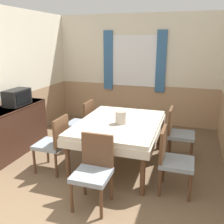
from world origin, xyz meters
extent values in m
cube|color=silver|center=(0.00, 4.50, 1.77)|extent=(4.30, 0.05, 1.65)
cube|color=tan|center=(0.00, 4.50, 0.47)|extent=(4.30, 0.05, 0.95)
cube|color=white|center=(-0.05, 4.46, 1.52)|extent=(1.15, 0.01, 1.19)
cube|color=#386699|center=(-0.70, 4.44, 1.52)|extent=(0.23, 0.03, 1.41)
cube|color=#386699|center=(0.59, 4.44, 1.52)|extent=(0.23, 0.03, 1.41)
cube|color=silver|center=(-1.97, 2.24, 1.77)|extent=(0.05, 4.87, 1.65)
cube|color=tan|center=(-1.97, 2.24, 0.47)|extent=(0.05, 4.87, 0.95)
cube|color=beige|center=(0.25, 2.22, 0.72)|extent=(1.26, 1.68, 0.06)
cube|color=beige|center=(0.25, 2.22, 0.63)|extent=(1.29, 1.71, 0.12)
cylinder|color=brown|center=(-0.30, 1.46, 0.34)|extent=(0.07, 0.07, 0.69)
cylinder|color=brown|center=(0.80, 1.46, 0.34)|extent=(0.07, 0.07, 0.69)
cylinder|color=brown|center=(-0.30, 2.98, 0.34)|extent=(0.07, 0.07, 0.69)
cylinder|color=brown|center=(0.80, 2.98, 0.34)|extent=(0.07, 0.07, 0.69)
cylinder|color=brown|center=(-0.91, 1.50, 0.20)|extent=(0.04, 0.04, 0.40)
cylinder|color=brown|center=(-0.91, 1.88, 0.20)|extent=(0.04, 0.04, 0.40)
cylinder|color=brown|center=(-0.53, 1.50, 0.20)|extent=(0.04, 0.04, 0.40)
cylinder|color=brown|center=(-0.53, 1.88, 0.20)|extent=(0.04, 0.04, 0.40)
cube|color=gray|center=(-0.72, 1.69, 0.43)|extent=(0.44, 0.44, 0.06)
cube|color=brown|center=(-0.52, 1.69, 0.68)|extent=(0.04, 0.42, 0.43)
cylinder|color=brown|center=(-0.91, 2.56, 0.20)|extent=(0.04, 0.04, 0.40)
cylinder|color=brown|center=(-0.91, 2.94, 0.20)|extent=(0.04, 0.04, 0.40)
cylinder|color=brown|center=(-0.53, 2.56, 0.20)|extent=(0.04, 0.04, 0.40)
cylinder|color=brown|center=(-0.53, 2.94, 0.20)|extent=(0.04, 0.04, 0.40)
cube|color=gray|center=(-0.72, 2.75, 0.43)|extent=(0.44, 0.44, 0.06)
cube|color=brown|center=(-0.52, 2.75, 0.68)|extent=(0.04, 0.42, 0.43)
cylinder|color=brown|center=(1.40, 2.94, 0.20)|extent=(0.04, 0.04, 0.40)
cylinder|color=brown|center=(1.40, 2.56, 0.20)|extent=(0.04, 0.04, 0.40)
cylinder|color=brown|center=(1.02, 2.94, 0.20)|extent=(0.04, 0.04, 0.40)
cylinder|color=brown|center=(1.02, 2.56, 0.20)|extent=(0.04, 0.04, 0.40)
cube|color=gray|center=(1.21, 2.75, 0.43)|extent=(0.44, 0.44, 0.06)
cube|color=brown|center=(1.01, 2.75, 0.68)|extent=(0.04, 0.42, 0.43)
cylinder|color=brown|center=(0.44, 0.85, 0.20)|extent=(0.04, 0.04, 0.40)
cylinder|color=brown|center=(0.06, 0.85, 0.20)|extent=(0.04, 0.04, 0.40)
cylinder|color=brown|center=(0.44, 1.23, 0.20)|extent=(0.04, 0.04, 0.40)
cylinder|color=brown|center=(0.06, 1.23, 0.20)|extent=(0.04, 0.04, 0.40)
cube|color=gray|center=(0.25, 1.04, 0.43)|extent=(0.44, 0.44, 0.06)
cube|color=brown|center=(0.25, 1.24, 0.68)|extent=(0.42, 0.04, 0.43)
cylinder|color=brown|center=(1.40, 1.88, 0.20)|extent=(0.04, 0.04, 0.40)
cylinder|color=brown|center=(1.40, 1.50, 0.20)|extent=(0.04, 0.04, 0.40)
cylinder|color=brown|center=(1.02, 1.88, 0.20)|extent=(0.04, 0.04, 0.40)
cylinder|color=brown|center=(1.02, 1.50, 0.20)|extent=(0.04, 0.04, 0.40)
cube|color=gray|center=(1.21, 1.69, 0.43)|extent=(0.44, 0.44, 0.06)
cube|color=brown|center=(1.01, 1.69, 0.68)|extent=(0.04, 0.42, 0.43)
cube|color=#3D2319|center=(-1.71, 2.02, 0.43)|extent=(0.44, 1.55, 0.87)
cube|color=#4C2C1F|center=(-1.71, 2.02, 0.86)|extent=(0.46, 1.57, 0.02)
cube|color=black|center=(-1.69, 2.22, 1.01)|extent=(0.28, 0.49, 0.29)
cube|color=black|center=(-1.54, 2.22, 1.02)|extent=(0.01, 0.40, 0.22)
cylinder|color=#A39989|center=(0.30, 2.14, 0.84)|extent=(0.17, 0.17, 0.20)
camera|label=1|loc=(1.31, -1.45, 2.02)|focal=40.00mm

